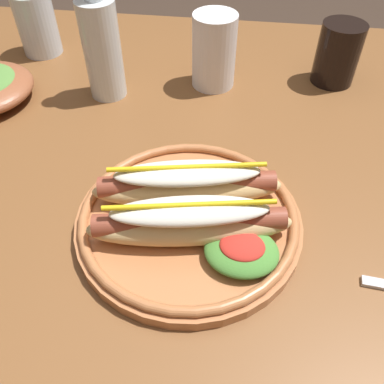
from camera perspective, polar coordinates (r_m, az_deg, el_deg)
ground_plane at (r=1.21m, az=-0.61°, el=-24.18°), size 8.00×8.00×0.00m
dining_table at (r=0.63m, az=-1.06°, el=-3.62°), size 1.35×1.06×0.74m
hot_dog_plate at (r=0.49m, az=-0.18°, el=-3.07°), size 0.28×0.28×0.08m
soda_cup at (r=0.79m, az=19.75°, el=17.77°), size 0.08×0.08×0.11m
water_cup at (r=0.90m, az=-20.92°, el=21.15°), size 0.07×0.07×0.11m
extra_cup at (r=0.74m, az=3.10°, el=19.12°), size 0.08×0.08×0.12m
glass_bottle at (r=0.71m, az=-12.58°, el=19.54°), size 0.06×0.06×0.23m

